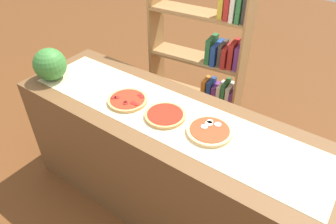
{
  "coord_description": "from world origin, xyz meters",
  "views": [
    {
      "loc": [
        0.92,
        -1.29,
        2.14
      ],
      "look_at": [
        0.0,
        0.0,
        0.92
      ],
      "focal_mm": 33.54,
      "sensor_mm": 36.0,
      "label": 1
    }
  ],
  "objects_px": {
    "bookshelf": "(209,66)",
    "watermelon": "(50,64)",
    "pizza_mozzarella_2": "(210,131)",
    "pizza_plain_1": "(165,115)",
    "pizza_pepperoni_0": "(128,100)"
  },
  "relations": [
    {
      "from": "bookshelf",
      "to": "watermelon",
      "type": "bearing_deg",
      "value": -125.2
    },
    {
      "from": "pizza_mozzarella_2",
      "to": "pizza_plain_1",
      "type": "bearing_deg",
      "value": -173.6
    },
    {
      "from": "pizza_plain_1",
      "to": "watermelon",
      "type": "relative_size",
      "value": 1.09
    },
    {
      "from": "watermelon",
      "to": "bookshelf",
      "type": "distance_m",
      "value": 1.32
    },
    {
      "from": "pizza_pepperoni_0",
      "to": "bookshelf",
      "type": "relative_size",
      "value": 0.16
    },
    {
      "from": "pizza_mozzarella_2",
      "to": "bookshelf",
      "type": "height_order",
      "value": "bookshelf"
    },
    {
      "from": "pizza_plain_1",
      "to": "pizza_mozzarella_2",
      "type": "distance_m",
      "value": 0.3
    },
    {
      "from": "pizza_pepperoni_0",
      "to": "watermelon",
      "type": "relative_size",
      "value": 1.12
    },
    {
      "from": "pizza_pepperoni_0",
      "to": "watermelon",
      "type": "xyz_separation_m",
      "value": [
        -0.65,
        -0.1,
        0.11
      ]
    },
    {
      "from": "pizza_pepperoni_0",
      "to": "bookshelf",
      "type": "height_order",
      "value": "bookshelf"
    },
    {
      "from": "pizza_pepperoni_0",
      "to": "pizza_plain_1",
      "type": "bearing_deg",
      "value": 2.72
    },
    {
      "from": "pizza_pepperoni_0",
      "to": "pizza_plain_1",
      "type": "relative_size",
      "value": 1.03
    },
    {
      "from": "watermelon",
      "to": "pizza_mozzarella_2",
      "type": "bearing_deg",
      "value": 6.64
    },
    {
      "from": "pizza_mozzarella_2",
      "to": "watermelon",
      "type": "height_order",
      "value": "watermelon"
    },
    {
      "from": "pizza_pepperoni_0",
      "to": "watermelon",
      "type": "distance_m",
      "value": 0.67
    }
  ]
}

